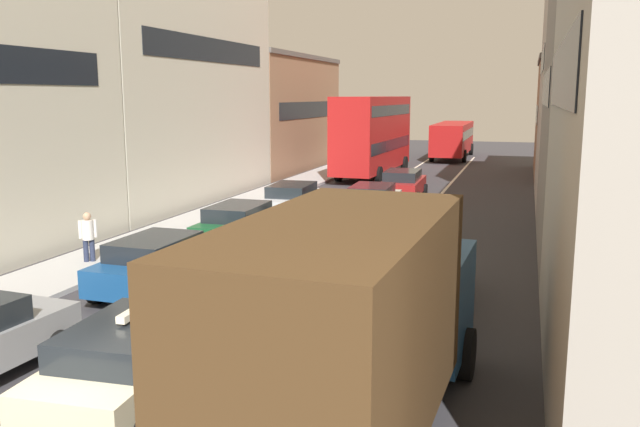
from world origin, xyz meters
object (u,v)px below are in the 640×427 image
(sedan_left_lane_third, at_px, (240,224))
(coupe_centre_lane_fourth, at_px, (372,201))
(taxi_centre_lane_front, at_px, (134,359))
(sedan_right_lane_behind_truck, at_px, (415,271))
(removalist_box_truck, at_px, (356,319))
(sedan_centre_lane_second, at_px, (264,274))
(wagon_left_lane_second, at_px, (158,262))
(bus_mid_queue_primary, at_px, (373,132))
(sedan_left_lane_fourth, at_px, (293,200))
(bus_far_queue_secondary, at_px, (453,137))
(hatchback_centre_lane_third, at_px, (335,229))
(sedan_centre_lane_fifth, at_px, (403,184))
(pedestrian_far_sidewalk, at_px, (88,235))

(sedan_left_lane_third, bearing_deg, coupe_centre_lane_fourth, -28.61)
(taxi_centre_lane_front, distance_m, sedan_right_lane_behind_truck, 7.82)
(sedan_left_lane_third, bearing_deg, taxi_centre_lane_front, -165.03)
(removalist_box_truck, bearing_deg, sedan_left_lane_third, 33.82)
(sedan_centre_lane_second, relative_size, sedan_left_lane_third, 1.02)
(sedan_centre_lane_second, bearing_deg, wagon_left_lane_second, 81.74)
(taxi_centre_lane_front, bearing_deg, sedan_right_lane_behind_truck, -30.40)
(sedan_centre_lane_second, xyz_separation_m, sedan_left_lane_third, (-3.22, 5.70, 0.00))
(taxi_centre_lane_front, relative_size, wagon_left_lane_second, 1.02)
(bus_mid_queue_primary, bearing_deg, taxi_centre_lane_front, -171.70)
(sedan_left_lane_third, height_order, sedan_left_lane_fourth, same)
(wagon_left_lane_second, xyz_separation_m, bus_far_queue_secondary, (3.26, 40.29, 0.96))
(sedan_centre_lane_second, distance_m, wagon_left_lane_second, 3.11)
(wagon_left_lane_second, height_order, sedan_left_lane_fourth, same)
(wagon_left_lane_second, distance_m, hatchback_centre_lane_third, 6.40)
(wagon_left_lane_second, height_order, sedan_centre_lane_fifth, same)
(sedan_left_lane_third, bearing_deg, bus_far_queue_secondary, -6.34)
(sedan_centre_lane_second, relative_size, bus_far_queue_secondary, 0.42)
(bus_mid_queue_primary, bearing_deg, sedan_centre_lane_second, -170.42)
(removalist_box_truck, xyz_separation_m, coupe_centre_lane_fourth, (-3.82, 17.68, -1.18))
(hatchback_centre_lane_third, relative_size, bus_far_queue_secondary, 0.42)
(coupe_centre_lane_fourth, relative_size, sedan_centre_lane_fifth, 1.00)
(wagon_left_lane_second, bearing_deg, sedan_right_lane_behind_truck, -79.69)
(bus_mid_queue_primary, bearing_deg, pedestrian_far_sidewalk, 175.07)
(sedan_left_lane_fourth, height_order, bus_far_queue_secondary, bus_far_queue_secondary)
(coupe_centre_lane_fourth, distance_m, sedan_centre_lane_fifth, 5.76)
(sedan_centre_lane_second, xyz_separation_m, bus_mid_queue_primary, (-3.38, 26.63, 2.03))
(bus_mid_queue_primary, bearing_deg, sedan_centre_lane_fifth, -155.82)
(sedan_left_lane_third, distance_m, sedan_centre_lane_fifth, 12.39)
(sedan_right_lane_behind_truck, height_order, bus_mid_queue_primary, bus_mid_queue_primary)
(coupe_centre_lane_fourth, bearing_deg, taxi_centre_lane_front, 177.67)
(sedan_right_lane_behind_truck, distance_m, bus_far_queue_secondary, 39.34)
(sedan_centre_lane_second, bearing_deg, bus_mid_queue_primary, 3.51)
(bus_far_queue_secondary, bearing_deg, wagon_left_lane_second, 175.09)
(removalist_box_truck, xyz_separation_m, sedan_left_lane_third, (-7.06, 11.54, -1.18))
(sedan_centre_lane_second, height_order, coupe_centre_lane_fourth, same)
(hatchback_centre_lane_third, bearing_deg, bus_mid_queue_primary, 6.51)
(removalist_box_truck, height_order, bus_mid_queue_primary, bus_mid_queue_primary)
(hatchback_centre_lane_third, height_order, sedan_left_lane_third, same)
(hatchback_centre_lane_third, distance_m, sedan_centre_lane_fifth, 11.84)
(taxi_centre_lane_front, distance_m, bus_far_queue_secondary, 46.17)
(sedan_right_lane_behind_truck, xyz_separation_m, bus_far_queue_secondary, (-3.35, 39.19, 0.96))
(removalist_box_truck, height_order, sedan_right_lane_behind_truck, removalist_box_truck)
(coupe_centre_lane_fourth, bearing_deg, pedestrian_far_sidewalk, 144.31)
(hatchback_centre_lane_third, distance_m, sedan_left_lane_third, 3.37)
(hatchback_centre_lane_third, height_order, bus_far_queue_secondary, bus_far_queue_secondary)
(taxi_centre_lane_front, bearing_deg, pedestrian_far_sidewalk, 37.25)
(removalist_box_truck, bearing_deg, coupe_centre_lane_fourth, 14.55)
(sedan_centre_lane_second, distance_m, pedestrian_far_sidewalk, 6.82)
(coupe_centre_lane_fourth, bearing_deg, sedan_right_lane_behind_truck, -163.77)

